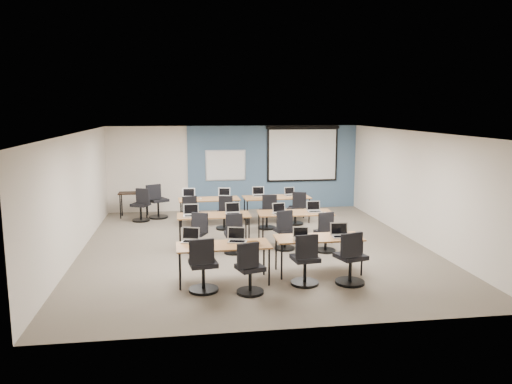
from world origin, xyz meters
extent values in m
cube|color=#6B6354|center=(0.00, 0.00, 0.00)|extent=(8.00, 9.00, 0.02)
cube|color=white|center=(0.00, 0.00, 2.70)|extent=(8.00, 9.00, 0.02)
cube|color=beige|center=(0.00, 4.50, 1.35)|extent=(8.00, 0.04, 2.70)
cube|color=beige|center=(0.00, -4.50, 1.35)|extent=(8.00, 0.04, 2.70)
cube|color=beige|center=(-4.00, 0.00, 1.35)|extent=(0.04, 9.00, 2.70)
cube|color=beige|center=(4.00, 0.00, 1.35)|extent=(0.04, 9.00, 2.70)
cube|color=#3D5977|center=(1.25, 4.47, 1.35)|extent=(5.50, 0.04, 2.70)
cube|color=silver|center=(-0.30, 4.43, 1.45)|extent=(1.28, 0.02, 0.98)
cube|color=white|center=(-0.30, 4.42, 1.45)|extent=(1.20, 0.02, 0.90)
cube|color=black|center=(2.20, 4.41, 1.80)|extent=(2.32, 0.03, 1.82)
cube|color=white|center=(2.20, 4.40, 1.76)|extent=(2.20, 0.02, 1.62)
cylinder|color=black|center=(2.20, 4.40, 2.64)|extent=(2.40, 0.10, 0.10)
cube|color=brown|center=(-0.91, -2.33, 0.71)|extent=(1.75, 0.73, 0.03)
cylinder|color=black|center=(-1.73, -2.63, 0.35)|extent=(0.04, 0.04, 0.70)
cylinder|color=black|center=(-0.10, -2.63, 0.35)|extent=(0.04, 0.04, 0.70)
cylinder|color=black|center=(-1.73, -2.02, 0.35)|extent=(0.04, 0.04, 0.70)
cylinder|color=black|center=(-0.10, -2.02, 0.35)|extent=(0.04, 0.04, 0.70)
cube|color=brown|center=(1.00, -2.04, 0.71)|extent=(1.72, 0.72, 0.03)
cylinder|color=black|center=(0.20, -2.34, 0.35)|extent=(0.04, 0.04, 0.70)
cylinder|color=black|center=(1.80, -2.34, 0.35)|extent=(0.04, 0.04, 0.70)
cylinder|color=black|center=(0.20, -1.74, 0.35)|extent=(0.04, 0.04, 0.70)
cylinder|color=black|center=(1.80, -1.74, 0.35)|extent=(0.04, 0.04, 0.70)
cube|color=olive|center=(-0.93, 0.36, 0.71)|extent=(1.74, 0.73, 0.03)
cylinder|color=black|center=(-1.74, 0.06, 0.35)|extent=(0.04, 0.04, 0.70)
cylinder|color=black|center=(-0.12, 0.06, 0.35)|extent=(0.04, 0.04, 0.70)
cylinder|color=black|center=(-1.74, 0.67, 0.35)|extent=(0.04, 0.04, 0.70)
cylinder|color=black|center=(-0.12, 0.67, 0.35)|extent=(0.04, 0.04, 0.70)
cube|color=#A6742B|center=(1.06, 0.37, 0.71)|extent=(1.82, 0.76, 0.03)
cylinder|color=black|center=(0.21, 0.05, 0.35)|extent=(0.04, 0.04, 0.70)
cylinder|color=black|center=(1.91, 0.05, 0.35)|extent=(0.04, 0.04, 0.70)
cylinder|color=black|center=(0.21, 0.69, 0.35)|extent=(0.04, 0.04, 0.70)
cylinder|color=black|center=(1.91, 0.69, 0.35)|extent=(0.04, 0.04, 0.70)
cube|color=brown|center=(-0.93, 2.54, 0.71)|extent=(1.70, 0.71, 0.03)
cylinder|color=black|center=(-1.72, 2.24, 0.35)|extent=(0.04, 0.04, 0.70)
cylinder|color=black|center=(-0.14, 2.24, 0.35)|extent=(0.04, 0.04, 0.70)
cylinder|color=black|center=(-1.72, 2.83, 0.35)|extent=(0.04, 0.04, 0.70)
cylinder|color=black|center=(-0.14, 2.83, 0.35)|extent=(0.04, 0.04, 0.70)
cube|color=brown|center=(1.01, 2.57, 0.71)|extent=(1.90, 0.79, 0.03)
cylinder|color=black|center=(0.12, 2.23, 0.35)|extent=(0.04, 0.04, 0.70)
cylinder|color=black|center=(1.90, 2.23, 0.35)|extent=(0.04, 0.04, 0.70)
cylinder|color=black|center=(0.12, 2.91, 0.35)|extent=(0.04, 0.04, 0.70)
cylinder|color=black|center=(1.90, 2.91, 0.35)|extent=(0.04, 0.04, 0.70)
cube|color=#BCBCBC|center=(-1.51, -2.07, 0.74)|extent=(0.34, 0.25, 0.02)
cube|color=black|center=(-1.51, -2.09, 0.75)|extent=(0.29, 0.15, 0.00)
cube|color=#BCBCBC|center=(-1.51, -1.94, 0.87)|extent=(0.34, 0.06, 0.24)
cube|color=black|center=(-1.51, -1.94, 0.87)|extent=(0.30, 0.05, 0.19)
ellipsoid|color=white|center=(-1.15, -2.32, 0.74)|extent=(0.06, 0.10, 0.03)
cylinder|color=black|center=(-1.31, -2.74, 0.03)|extent=(0.54, 0.54, 0.05)
cylinder|color=black|center=(-1.31, -2.74, 0.24)|extent=(0.06, 0.06, 0.48)
cube|color=black|center=(-1.31, -2.74, 0.52)|extent=(0.48, 0.48, 0.08)
cube|color=black|center=(-1.34, -2.96, 0.80)|extent=(0.43, 0.06, 0.44)
cube|color=#9D9DA9|center=(-0.64, -2.19, 0.74)|extent=(0.34, 0.25, 0.02)
cube|color=black|center=(-0.64, -2.21, 0.75)|extent=(0.29, 0.15, 0.00)
cube|color=#9D9DA9|center=(-0.64, -2.05, 0.87)|extent=(0.34, 0.06, 0.24)
cube|color=black|center=(-0.64, -2.06, 0.87)|extent=(0.30, 0.05, 0.20)
ellipsoid|color=white|center=(-0.33, -2.27, 0.74)|extent=(0.07, 0.10, 0.04)
cylinder|color=black|center=(-0.49, -2.97, 0.03)|extent=(0.49, 0.49, 0.05)
cylinder|color=black|center=(-0.49, -2.97, 0.22)|extent=(0.06, 0.06, 0.43)
cube|color=black|center=(-0.49, -2.97, 0.47)|extent=(0.43, 0.43, 0.08)
cube|color=black|center=(-0.55, -3.16, 0.75)|extent=(0.40, 0.06, 0.44)
cube|color=#A9A8AF|center=(0.62, -2.22, 0.74)|extent=(0.30, 0.22, 0.02)
cube|color=black|center=(0.62, -2.24, 0.75)|extent=(0.26, 0.13, 0.00)
cube|color=#A9A8AF|center=(0.62, -2.10, 0.86)|extent=(0.30, 0.06, 0.21)
cube|color=black|center=(0.62, -2.10, 0.86)|extent=(0.27, 0.04, 0.17)
ellipsoid|color=white|center=(0.78, -2.37, 0.74)|extent=(0.07, 0.10, 0.03)
cylinder|color=black|center=(0.57, -2.66, 0.03)|extent=(0.52, 0.52, 0.05)
cylinder|color=black|center=(0.57, -2.66, 0.23)|extent=(0.06, 0.06, 0.46)
cube|color=black|center=(0.57, -2.66, 0.50)|extent=(0.46, 0.46, 0.08)
cube|color=black|center=(0.55, -2.87, 0.78)|extent=(0.42, 0.06, 0.44)
cube|color=silver|center=(1.43, -2.13, 0.74)|extent=(0.35, 0.26, 0.02)
cube|color=black|center=(1.43, -2.15, 0.75)|extent=(0.30, 0.15, 0.00)
cube|color=silver|center=(1.43, -1.99, 0.88)|extent=(0.35, 0.06, 0.24)
cube|color=black|center=(1.43, -2.00, 0.88)|extent=(0.31, 0.05, 0.20)
ellipsoid|color=white|center=(1.57, -2.25, 0.74)|extent=(0.09, 0.11, 0.04)
cylinder|color=black|center=(1.42, -2.74, 0.03)|extent=(0.55, 0.55, 0.05)
cylinder|color=black|center=(1.42, -2.74, 0.24)|extent=(0.06, 0.06, 0.49)
cube|color=black|center=(1.42, -2.74, 0.53)|extent=(0.49, 0.49, 0.08)
cube|color=black|center=(1.36, -2.95, 0.81)|extent=(0.44, 0.06, 0.44)
cube|color=#B5B5C3|center=(-1.47, 0.24, 0.74)|extent=(0.36, 0.26, 0.02)
cube|color=black|center=(-1.47, 0.22, 0.75)|extent=(0.31, 0.15, 0.00)
cube|color=#B5B5C3|center=(-1.47, 0.38, 0.88)|extent=(0.36, 0.07, 0.25)
cube|color=black|center=(-1.47, 0.37, 0.88)|extent=(0.32, 0.05, 0.21)
ellipsoid|color=white|center=(-1.14, 0.13, 0.74)|extent=(0.07, 0.10, 0.03)
cylinder|color=black|center=(-1.37, -0.26, 0.03)|extent=(0.47, 0.47, 0.05)
cylinder|color=black|center=(-1.37, -0.26, 0.21)|extent=(0.06, 0.06, 0.41)
cube|color=black|center=(-1.37, -0.26, 0.45)|extent=(0.41, 0.41, 0.08)
cube|color=black|center=(-1.29, -0.43, 0.73)|extent=(0.38, 0.06, 0.44)
cube|color=#B8B8B8|center=(-0.47, 0.33, 0.74)|extent=(0.36, 0.26, 0.02)
cube|color=black|center=(-0.47, 0.31, 0.75)|extent=(0.30, 0.15, 0.00)
cube|color=#B8B8B8|center=(-0.47, 0.47, 0.88)|extent=(0.36, 0.07, 0.25)
cube|color=black|center=(-0.47, 0.46, 0.88)|extent=(0.31, 0.05, 0.20)
ellipsoid|color=white|center=(-0.42, 0.03, 0.74)|extent=(0.07, 0.10, 0.03)
cylinder|color=black|center=(-0.53, -0.44, 0.03)|extent=(0.46, 0.46, 0.05)
cylinder|color=black|center=(-0.53, -0.44, 0.20)|extent=(0.06, 0.06, 0.41)
cube|color=black|center=(-0.53, -0.44, 0.45)|extent=(0.41, 0.41, 0.08)
cube|color=black|center=(-0.54, -0.63, 0.73)|extent=(0.37, 0.06, 0.44)
cube|color=#AAAAAD|center=(0.65, 0.19, 0.74)|extent=(0.34, 0.24, 0.02)
cube|color=black|center=(0.65, 0.17, 0.75)|extent=(0.28, 0.14, 0.00)
cube|color=#AAAAAD|center=(0.65, 0.33, 0.87)|extent=(0.34, 0.06, 0.23)
cube|color=black|center=(0.65, 0.32, 0.87)|extent=(0.29, 0.04, 0.19)
ellipsoid|color=white|center=(0.78, 0.16, 0.74)|extent=(0.09, 0.12, 0.04)
cylinder|color=black|center=(0.67, -0.31, 0.03)|extent=(0.47, 0.47, 0.05)
cylinder|color=black|center=(0.67, -0.31, 0.21)|extent=(0.06, 0.06, 0.42)
cube|color=black|center=(0.67, -0.31, 0.46)|extent=(0.42, 0.42, 0.08)
cube|color=black|center=(0.62, -0.50, 0.74)|extent=(0.38, 0.06, 0.44)
cube|color=silver|center=(1.54, 0.30, 0.74)|extent=(0.34, 0.25, 0.02)
cube|color=black|center=(1.54, 0.28, 0.75)|extent=(0.29, 0.14, 0.00)
cube|color=silver|center=(1.54, 0.44, 0.87)|extent=(0.34, 0.06, 0.23)
cube|color=black|center=(1.54, 0.43, 0.87)|extent=(0.30, 0.04, 0.19)
ellipsoid|color=white|center=(1.76, 0.14, 0.74)|extent=(0.09, 0.12, 0.04)
cylinder|color=black|center=(1.56, -0.63, 0.03)|extent=(0.47, 0.47, 0.05)
cylinder|color=black|center=(1.56, -0.63, 0.21)|extent=(0.06, 0.06, 0.41)
cube|color=black|center=(1.56, -0.63, 0.45)|extent=(0.41, 0.41, 0.08)
cube|color=black|center=(1.50, -0.81, 0.73)|extent=(0.38, 0.06, 0.44)
cube|color=silver|center=(-1.49, 2.69, 0.74)|extent=(0.35, 0.26, 0.02)
cube|color=black|center=(-1.49, 2.67, 0.75)|extent=(0.30, 0.15, 0.00)
cube|color=silver|center=(-1.49, 2.83, 0.87)|extent=(0.35, 0.06, 0.24)
cube|color=black|center=(-1.49, 2.82, 0.87)|extent=(0.31, 0.05, 0.20)
ellipsoid|color=white|center=(-1.17, 2.51, 0.74)|extent=(0.06, 0.09, 0.03)
cylinder|color=black|center=(-1.43, 1.83, 0.03)|extent=(0.48, 0.48, 0.05)
cylinder|color=black|center=(-1.43, 1.83, 0.21)|extent=(0.06, 0.06, 0.43)
cube|color=black|center=(-1.43, 1.83, 0.47)|extent=(0.43, 0.43, 0.08)
cube|color=black|center=(-1.49, 1.65, 0.75)|extent=(0.39, 0.06, 0.44)
cube|color=#A7A7AE|center=(-0.48, 2.67, 0.74)|extent=(0.34, 0.25, 0.02)
cube|color=black|center=(-0.48, 2.65, 0.75)|extent=(0.29, 0.15, 0.00)
cube|color=#A7A7AE|center=(-0.48, 2.81, 0.87)|extent=(0.34, 0.06, 0.24)
cube|color=black|center=(-0.48, 2.80, 0.87)|extent=(0.30, 0.05, 0.19)
ellipsoid|color=white|center=(-0.28, 2.56, 0.74)|extent=(0.09, 0.12, 0.04)
cylinder|color=black|center=(-0.57, 1.87, 0.03)|extent=(0.46, 0.46, 0.05)
cylinder|color=black|center=(-0.57, 1.87, 0.20)|extent=(0.06, 0.06, 0.41)
cube|color=black|center=(-0.57, 1.87, 0.45)|extent=(0.41, 0.41, 0.08)
cube|color=black|center=(-0.53, 1.69, 0.73)|extent=(0.37, 0.06, 0.44)
cube|color=#B0B0B0|center=(0.52, 2.72, 0.74)|extent=(0.35, 0.25, 0.02)
cube|color=black|center=(0.52, 2.70, 0.75)|extent=(0.29, 0.15, 0.00)
cube|color=#B0B0B0|center=(0.52, 2.86, 0.87)|extent=(0.35, 0.06, 0.24)
cube|color=black|center=(0.52, 2.85, 0.87)|extent=(0.30, 0.05, 0.20)
ellipsoid|color=white|center=(0.74, 2.46, 0.74)|extent=(0.07, 0.10, 0.03)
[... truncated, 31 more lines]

